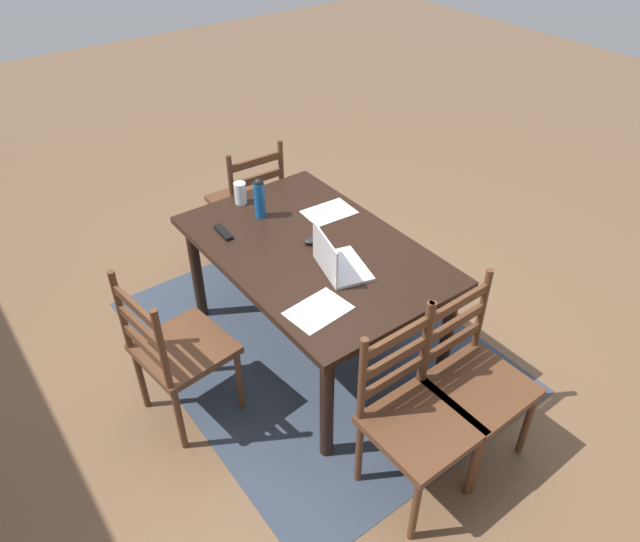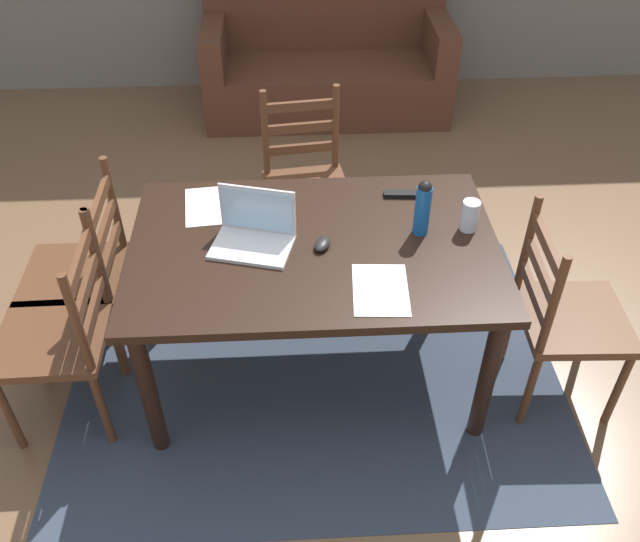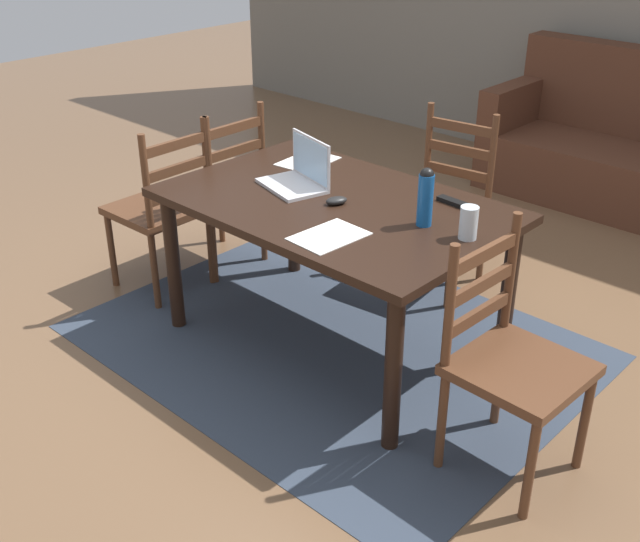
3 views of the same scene
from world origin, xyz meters
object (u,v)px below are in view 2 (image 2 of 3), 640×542
chair_right_near (565,317)px  couch (326,62)px  chair_left_far (82,273)px  tv_remote (403,194)px  chair_far_head (306,186)px  chair_left_near (61,336)px  dining_table (314,261)px  drinking_glass (470,216)px  computer_mouse (322,244)px  water_bottle (423,207)px  laptop (254,230)px

chair_right_near → couch: bearing=106.0°
chair_left_far → tv_remote: chair_left_far is taller
chair_far_head → tv_remote: chair_far_head is taller
chair_left_near → chair_left_far: (0.00, 0.40, 0.00)m
dining_table → chair_right_near: chair_right_near is taller
chair_far_head → drinking_glass: bearing=-50.4°
chair_right_near → tv_remote: bearing=140.4°
chair_right_near → computer_mouse: chair_right_near is taller
water_bottle → dining_table: bearing=-172.7°
dining_table → water_bottle: bearing=7.3°
chair_left_near → tv_remote: 1.59m
chair_left_near → laptop: (0.81, 0.23, 0.34)m
chair_far_head → computer_mouse: size_ratio=9.50×
water_bottle → tv_remote: bearing=96.9°
drinking_glass → dining_table: bearing=-173.9°
chair_left_far → laptop: 0.89m
dining_table → couch: bearing=85.5°
couch → drinking_glass: (0.44, -2.65, 0.46)m
laptop → chair_far_head: bearing=74.2°
tv_remote → water_bottle: bearing=-168.9°
dining_table → water_bottle: water_bottle is taller
chair_left_near → chair_left_far: bearing=90.0°
chair_far_head → chair_right_near: size_ratio=1.00×
water_bottle → computer_mouse: 0.44m
tv_remote → chair_right_near: bearing=-125.4°
drinking_glass → laptop: bearing=-177.4°
chair_far_head → drinking_glass: 1.09m
chair_left_far → laptop: (0.81, -0.17, 0.34)m
dining_table → chair_left_far: 1.09m
dining_table → drinking_glass: 0.68m
dining_table → chair_left_near: chair_left_near is taller
computer_mouse → tv_remote: size_ratio=0.59×
chair_far_head → chair_left_far: (-1.05, -0.67, 0.00)m
dining_table → chair_left_far: (-1.05, 0.20, -0.19)m
chair_far_head → couch: size_ratio=0.53×
tv_remote → chair_far_head: bearing=42.1°
computer_mouse → dining_table: bearing=166.7°
chair_far_head → computer_mouse: (0.04, -0.89, 0.30)m
chair_right_near → water_bottle: 0.77m
water_bottle → computer_mouse: bearing=-169.0°
chair_right_near → chair_far_head: bearing=134.8°
water_bottle → drinking_glass: bearing=3.5°
tv_remote → couch: bearing=9.0°
laptop → tv_remote: laptop is taller
chair_left_near → chair_right_near: bearing=0.0°
couch → chair_far_head: bearing=-96.8°
chair_left_near → computer_mouse: 1.14m
chair_right_near → tv_remote: (-0.64, 0.53, 0.29)m
chair_left_near → couch: bearing=66.5°
dining_table → chair_right_near: 1.09m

